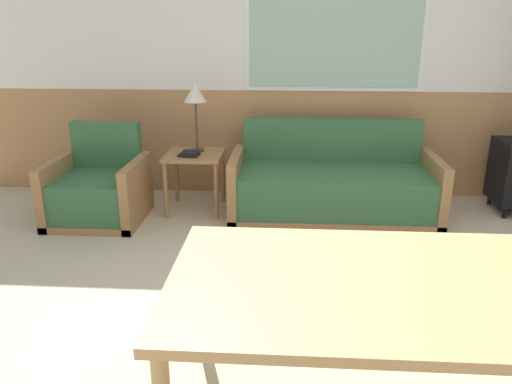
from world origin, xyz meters
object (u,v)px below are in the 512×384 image
armchair (98,192)px  table_lamp (195,96)px  dining_table (409,295)px  side_table (195,163)px  couch (333,187)px

armchair → table_lamp: table_lamp is taller
armchair → table_lamp: size_ratio=1.32×
armchair → dining_table: bearing=-47.6°
dining_table → side_table: bearing=117.0°
side_table → dining_table: 2.94m
couch → side_table: size_ratio=3.38×
table_lamp → dining_table: 3.04m
couch → dining_table: (0.07, -2.59, 0.41)m
armchair → dining_table: (2.14, -2.32, 0.41)m
armchair → table_lamp: 1.21m
couch → armchair: bearing=-172.6°
armchair → side_table: armchair is taller
armchair → table_lamp: (0.82, 0.38, 0.80)m
armchair → couch: bearing=7.1°
armchair → dining_table: size_ratio=0.44×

